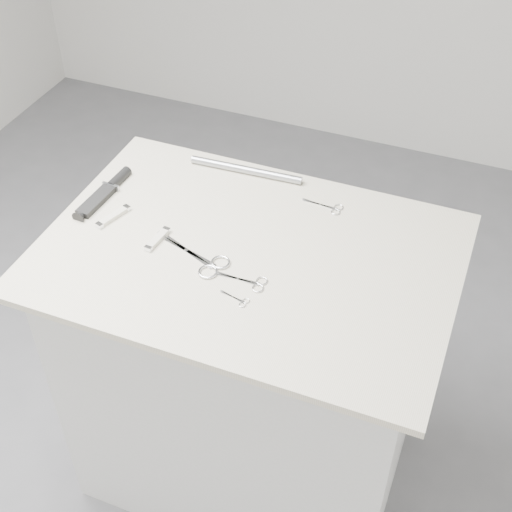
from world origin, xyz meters
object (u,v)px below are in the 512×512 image
at_px(pocket_knife_a, 113,216).
at_px(pocket_knife_b, 158,239).
at_px(embroidery_scissors_a, 250,282).
at_px(embroidery_scissors_b, 329,207).
at_px(tiny_scissors, 238,300).
at_px(metal_rail, 246,170).
at_px(plinth, 249,375).
at_px(large_shears, 204,261).
at_px(sheathed_knife, 107,190).

distance_m(pocket_knife_a, pocket_knife_b, 0.15).
height_order(embroidery_scissors_a, embroidery_scissors_b, same).
relative_size(embroidery_scissors_a, tiny_scissors, 1.67).
bearing_deg(pocket_knife_a, metal_rail, -19.64).
bearing_deg(pocket_knife_b, embroidery_scissors_a, -94.73).
height_order(embroidery_scissors_a, tiny_scissors, same).
height_order(plinth, large_shears, large_shears).
distance_m(sheathed_knife, metal_rail, 0.38).
bearing_deg(pocket_knife_b, plinth, -72.60).
relative_size(plinth, pocket_knife_a, 8.47).
xyz_separation_m(plinth, embroidery_scissors_b, (0.13, 0.24, 0.47)).
bearing_deg(embroidery_scissors_a, sheathed_knife, 159.12).
height_order(plinth, sheathed_knife, sheathed_knife).
xyz_separation_m(embroidery_scissors_b, pocket_knife_a, (-0.50, -0.24, 0.00)).
relative_size(pocket_knife_a, pocket_knife_b, 1.15).
bearing_deg(large_shears, pocket_knife_b, -172.05).
relative_size(embroidery_scissors_b, tiny_scissors, 1.47).
bearing_deg(large_shears, embroidery_scissors_a, 8.16).
bearing_deg(pocket_knife_a, plinth, -70.83).
height_order(plinth, embroidery_scissors_b, embroidery_scissors_b).
height_order(large_shears, embroidery_scissors_a, large_shears).
bearing_deg(embroidery_scissors_a, metal_rail, 112.86).
distance_m(plinth, large_shears, 0.49).
bearing_deg(metal_rail, sheathed_knife, -144.52).
bearing_deg(tiny_scissors, plinth, 116.67).
bearing_deg(pocket_knife_a, tiny_scissors, -92.25).
height_order(large_shears, sheathed_knife, sheathed_knife).
distance_m(pocket_knife_a, metal_rail, 0.39).
relative_size(sheathed_knife, metal_rail, 0.68).
relative_size(pocket_knife_b, metal_rail, 0.29).
height_order(large_shears, metal_rail, metal_rail).
height_order(embroidery_scissors_b, metal_rail, metal_rail).
bearing_deg(embroidery_scissors_b, pocket_knife_a, -149.49).
bearing_deg(embroidery_scissors_b, plinth, -114.29).
distance_m(embroidery_scissors_a, tiny_scissors, 0.06).
bearing_deg(sheathed_knife, pocket_knife_a, -137.75).
distance_m(sheathed_knife, pocket_knife_a, 0.11).
xyz_separation_m(plinth, sheathed_knife, (-0.44, 0.08, 0.48)).
xyz_separation_m(embroidery_scissors_a, pocket_knife_a, (-0.41, 0.09, 0.00)).
xyz_separation_m(tiny_scissors, pocket_knife_a, (-0.41, 0.15, 0.01)).
relative_size(embroidery_scissors_b, sheathed_knife, 0.50).
height_order(plinth, pocket_knife_b, pocket_knife_b).
bearing_deg(large_shears, metal_rail, 116.13).
distance_m(tiny_scissors, sheathed_knife, 0.53).
relative_size(embroidery_scissors_a, embroidery_scissors_b, 1.13).
height_order(large_shears, pocket_knife_a, pocket_knife_a).
height_order(plinth, embroidery_scissors_a, embroidery_scissors_a).
distance_m(embroidery_scissors_a, sheathed_knife, 0.51).
distance_m(large_shears, sheathed_knife, 0.38).
bearing_deg(metal_rail, embroidery_scissors_a, -66.41).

